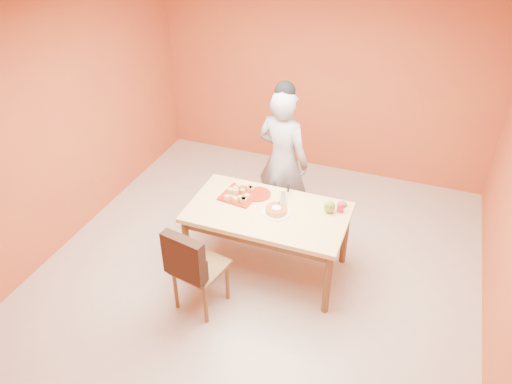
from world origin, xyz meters
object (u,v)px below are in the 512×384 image
at_px(red_dinner_plate, 258,194).
at_px(magenta_glass, 340,207).
at_px(dining_table, 268,218).
at_px(egg_ornament, 329,207).
at_px(sponge_cake, 276,210).
at_px(pastry_platter, 240,195).
at_px(checker_tin, 342,204).
at_px(person, 283,161).
at_px(dining_chair, 199,266).

xyz_separation_m(red_dinner_plate, magenta_glass, (0.87, 0.01, 0.04)).
relative_size(dining_table, magenta_glass, 16.29).
bearing_deg(red_dinner_plate, egg_ornament, -3.38).
bearing_deg(sponge_cake, pastry_platter, 162.12).
height_order(red_dinner_plate, sponge_cake, sponge_cake).
xyz_separation_m(sponge_cake, checker_tin, (0.59, 0.36, -0.02)).
relative_size(red_dinner_plate, egg_ornament, 1.94).
bearing_deg(egg_ornament, magenta_glass, 15.74).
bearing_deg(dining_table, person, 98.09).
xyz_separation_m(dining_table, checker_tin, (0.68, 0.35, 0.11)).
bearing_deg(dining_table, egg_ornament, 17.55).
height_order(red_dinner_plate, checker_tin, checker_tin).
bearing_deg(sponge_cake, dining_chair, -125.35).
xyz_separation_m(sponge_cake, egg_ornament, (0.49, 0.19, 0.03)).
xyz_separation_m(dining_chair, red_dinner_plate, (0.23, 0.96, 0.27)).
bearing_deg(pastry_platter, red_dinner_plate, 28.53).
bearing_deg(egg_ornament, red_dinner_plate, 162.82).
distance_m(person, checker_tin, 0.93).
bearing_deg(person, sponge_cake, 116.75).
xyz_separation_m(pastry_platter, egg_ornament, (0.94, 0.04, 0.06)).
height_order(egg_ornament, magenta_glass, egg_ornament).
bearing_deg(egg_ornament, dining_table, -176.25).
distance_m(red_dinner_plate, checker_tin, 0.88).
bearing_deg(person, pastry_platter, 83.15).
bearing_deg(person, magenta_glass, 156.18).
bearing_deg(dining_chair, red_dinner_plate, 87.64).
height_order(egg_ornament, checker_tin, egg_ornament).
distance_m(magenta_glass, checker_tin, 0.12).
height_order(dining_table, checker_tin, checker_tin).
height_order(pastry_platter, checker_tin, checker_tin).
height_order(dining_chair, sponge_cake, dining_chair).
distance_m(dining_table, sponge_cake, 0.16).
xyz_separation_m(person, red_dinner_plate, (-0.08, -0.60, -0.09)).
relative_size(red_dinner_plate, sponge_cake, 1.27).
height_order(dining_chair, pastry_platter, dining_chair).
xyz_separation_m(person, egg_ornament, (0.70, -0.65, -0.03)).
relative_size(person, pastry_platter, 4.94).
relative_size(magenta_glass, checker_tin, 1.10).
height_order(dining_table, egg_ornament, egg_ornament).
xyz_separation_m(person, pastry_platter, (-0.24, -0.69, -0.09)).
bearing_deg(egg_ornament, dining_chair, -151.38).
bearing_deg(dining_chair, egg_ornament, 53.35).
height_order(sponge_cake, checker_tin, sponge_cake).
relative_size(pastry_platter, checker_tin, 3.92).
xyz_separation_m(red_dinner_plate, sponge_cake, (0.29, -0.24, 0.03)).
xyz_separation_m(dining_chair, checker_tin, (1.10, 1.08, 0.27)).
distance_m(sponge_cake, checker_tin, 0.69).
xyz_separation_m(pastry_platter, magenta_glass, (1.04, 0.10, 0.04)).
bearing_deg(pastry_platter, egg_ornament, 2.73).
xyz_separation_m(magenta_glass, checker_tin, (0.00, 0.11, -0.04)).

